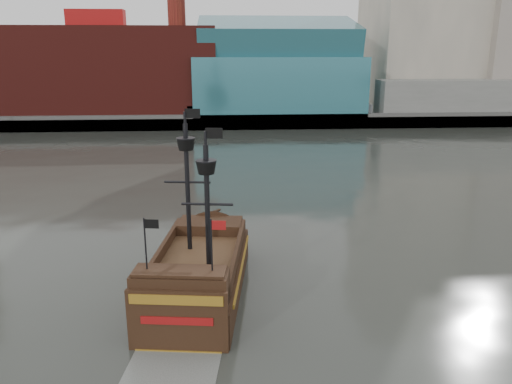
{
  "coord_description": "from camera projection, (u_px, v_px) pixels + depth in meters",
  "views": [
    {
      "loc": [
        -0.19,
        -22.58,
        13.16
      ],
      "look_at": [
        2.02,
        9.44,
        4.0
      ],
      "focal_mm": 35.0,
      "sensor_mm": 36.0,
      "label": 1
    }
  ],
  "objects": [
    {
      "name": "ground",
      "position": [
        229.0,
        319.0,
        25.29
      ],
      "size": [
        400.0,
        400.0,
        0.0
      ],
      "primitive_type": "plane",
      "color": "#282A25",
      "rests_on": "ground"
    },
    {
      "name": "promenade_far",
      "position": [
        222.0,
        105.0,
        113.27
      ],
      "size": [
        220.0,
        60.0,
        2.0
      ],
      "primitive_type": "cube",
      "color": "slate",
      "rests_on": "ground"
    },
    {
      "name": "seawall",
      "position": [
        223.0,
        122.0,
        84.89
      ],
      "size": [
        220.0,
        1.0,
        2.6
      ],
      "primitive_type": "cube",
      "color": "#4C4C49",
      "rests_on": "ground"
    },
    {
      "name": "pirate_ship",
      "position": [
        198.0,
        278.0,
        27.63
      ],
      "size": [
        6.1,
        14.95,
        10.87
      ],
      "rotation": [
        0.0,
        0.0,
        -0.13
      ],
      "color": "black",
      "rests_on": "ground"
    }
  ]
}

